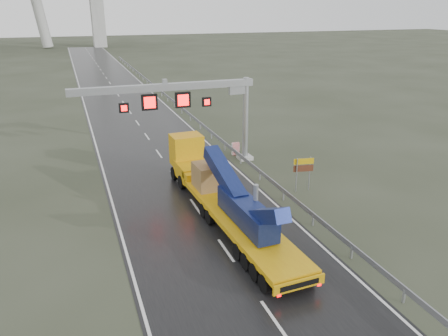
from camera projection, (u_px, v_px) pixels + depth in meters
name	position (u px, v px, depth m)	size (l,w,h in m)	color
ground	(255.00, 292.00, 20.73)	(400.00, 400.00, 0.00)	#2E3424
road	(130.00, 112.00, 56.00)	(11.00, 200.00, 0.02)	black
guardrail	(198.00, 121.00, 48.88)	(0.20, 140.00, 1.40)	gray
sign_gantry	(191.00, 100.00, 35.31)	(14.90, 1.20, 7.42)	#A6A6A2
heavy_haul_truck	(216.00, 187.00, 28.70)	(3.37, 17.88, 4.17)	#D5A20B
exit_sign_pair	(303.00, 168.00, 31.52)	(1.48, 0.33, 2.56)	#94989D
striped_barrier	(236.00, 149.00, 39.77)	(0.66, 0.36, 1.12)	red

